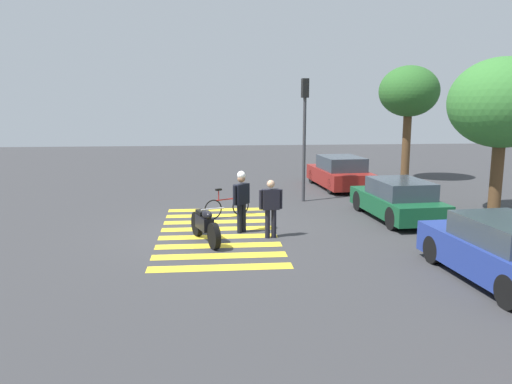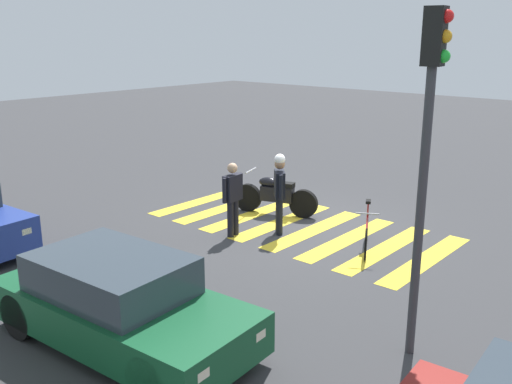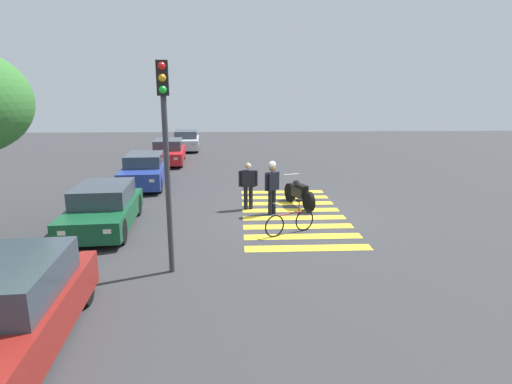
{
  "view_description": "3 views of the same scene",
  "coord_description": "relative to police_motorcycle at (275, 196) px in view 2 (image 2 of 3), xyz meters",
  "views": [
    {
      "loc": [
        14.17,
        -0.19,
        3.73
      ],
      "look_at": [
        0.38,
        1.08,
        1.25
      ],
      "focal_mm": 35.24,
      "sensor_mm": 36.0,
      "label": 1
    },
    {
      "loc": [
        -7.48,
        10.12,
        4.28
      ],
      "look_at": [
        0.65,
        0.72,
        0.84
      ],
      "focal_mm": 40.29,
      "sensor_mm": 36.0,
      "label": 2
    },
    {
      "loc": [
        -13.27,
        1.83,
        3.96
      ],
      "look_at": [
        -0.04,
        1.22,
        0.78
      ],
      "focal_mm": 29.1,
      "sensor_mm": 36.0,
      "label": 3
    }
  ],
  "objects": [
    {
      "name": "officer_by_motorcycle",
      "position": [
        -0.28,
        1.82,
        0.45
      ],
      "size": [
        0.25,
        0.66,
        1.63
      ],
      "color": "black",
      "rests_on": "ground_plane"
    },
    {
      "name": "traffic_light_pole",
      "position": [
        -5.41,
        3.69,
        2.59
      ],
      "size": [
        0.34,
        0.27,
        4.6
      ],
      "color": "#38383D",
      "rests_on": "ground_plane"
    },
    {
      "name": "leaning_bicycle",
      "position": [
        -2.94,
        0.69,
        -0.11
      ],
      "size": [
        0.86,
        1.51,
        0.98
      ],
      "color": "black",
      "rests_on": "ground_plane"
    },
    {
      "name": "car_green_compact",
      "position": [
        -2.18,
        6.17,
        0.15
      ],
      "size": [
        4.12,
        2.01,
        1.3
      ],
      "color": "black",
      "rests_on": "ground_plane"
    },
    {
      "name": "ground_plane",
      "position": [
        -0.95,
        0.36,
        -0.47
      ],
      "size": [
        60.0,
        60.0,
        0.0
      ],
      "primitive_type": "plane",
      "color": "#38383A"
    },
    {
      "name": "police_motorcycle",
      "position": [
        0.0,
        0.0,
        0.0
      ],
      "size": [
        2.07,
        0.92,
        1.06
      ],
      "color": "black",
      "rests_on": "ground_plane"
    },
    {
      "name": "officer_on_foot",
      "position": [
        -0.95,
        1.05,
        0.57
      ],
      "size": [
        0.5,
        0.51,
        1.8
      ],
      "color": "black",
      "rests_on": "ground_plane"
    },
    {
      "name": "crosswalk_stripes",
      "position": [
        -0.95,
        0.36,
        -0.47
      ],
      "size": [
        6.75,
        3.34,
        0.01
      ],
      "color": "yellow",
      "rests_on": "ground_plane"
    }
  ]
}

